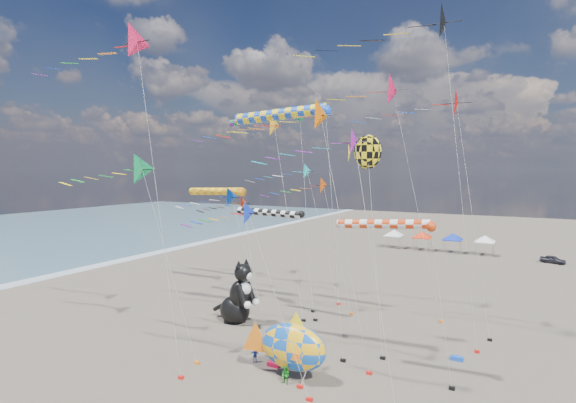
# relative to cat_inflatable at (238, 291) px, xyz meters

# --- Properties ---
(delta_kite_0) EXTENTS (11.44, 1.78, 14.78)m
(delta_kite_0) POSITION_rel_cat_inflatable_xyz_m (0.87, 9.41, 10.49)
(delta_kite_0) COLOR #19BAC5
(delta_kite_0) RESTS_ON ground
(delta_kite_1) EXTENTS (9.30, 1.86, 11.29)m
(delta_kite_1) POSITION_rel_cat_inflatable_xyz_m (-5.67, 6.33, 7.03)
(delta_kite_1) COLOR #FB3011
(delta_kite_1) RESTS_ON ground
(delta_kite_2) EXTENTS (10.08, 1.97, 12.56)m
(delta_kite_2) POSITION_rel_cat_inflatable_xyz_m (-0.88, -0.90, 8.27)
(delta_kite_2) COLOR #0542BA
(delta_kite_2) RESTS_ON ground
(delta_kite_3) EXTENTS (10.91, 2.36, 18.96)m
(delta_kite_3) POSITION_rel_cat_inflatable_xyz_m (10.44, -4.48, 14.52)
(delta_kite_3) COLOR orange
(delta_kite_3) RESTS_ON ground
(delta_kite_4) EXTENTS (9.06, 1.71, 16.51)m
(delta_kite_4) POSITION_rel_cat_inflatable_xyz_m (13.44, -9.20, 12.26)
(delta_kite_4) COLOR purple
(delta_kite_4) RESTS_ON ground
(delta_kite_5) EXTENTS (12.15, 2.44, 19.47)m
(delta_kite_5) POSITION_rel_cat_inflatable_xyz_m (1.56, 3.09, 14.98)
(delta_kite_5) COLOR #FFA71F
(delta_kite_5) RESTS_ON ground
(delta_kite_6) EXTENTS (16.56, 3.33, 23.35)m
(delta_kite_6) POSITION_rel_cat_inflatable_xyz_m (11.58, 8.77, 18.50)
(delta_kite_6) COLOR #DE1244
(delta_kite_6) RESTS_ON ground
(delta_kite_7) EXTENTS (10.02, 1.66, 11.96)m
(delta_kite_7) POSITION_rel_cat_inflatable_xyz_m (6.47, -9.60, 7.76)
(delta_kite_7) COLOR #1130CF
(delta_kite_7) RESTS_ON ground
(delta_kite_8) EXTENTS (14.50, 2.52, 23.82)m
(delta_kite_8) POSITION_rel_cat_inflatable_xyz_m (-2.16, -11.07, 19.28)
(delta_kite_8) COLOR #F0194C
(delta_kite_8) RESTS_ON ground
(delta_kite_9) EXTENTS (15.81, 3.08, 26.88)m
(delta_kite_9) POSITION_rel_cat_inflatable_xyz_m (15.65, 2.90, 22.13)
(delta_kite_9) COLOR black
(delta_kite_9) RESTS_ON ground
(delta_kite_10) EXTENTS (11.10, 2.71, 21.00)m
(delta_kite_10) POSITION_rel_cat_inflatable_xyz_m (17.84, 5.97, 16.43)
(delta_kite_10) COLOR #BF0A06
(delta_kite_10) RESTS_ON ground
(delta_kite_11) EXTENTS (11.91, 2.50, 15.33)m
(delta_kite_11) POSITION_rel_cat_inflatable_xyz_m (-1.68, -8.75, 10.84)
(delta_kite_11) COLOR #0F8B48
(delta_kite_11) RESTS_ON ground
(delta_kite_12) EXTENTS (9.32, 1.74, 13.40)m
(delta_kite_12) POSITION_rel_cat_inflatable_xyz_m (4.48, 6.95, 9.16)
(delta_kite_12) COLOR #CF4807
(delta_kite_12) RESTS_ON ground
(windsock_0) EXTENTS (8.72, 0.69, 10.21)m
(windsock_0) POSITION_rel_cat_inflatable_xyz_m (1.47, 3.68, 6.83)
(windsock_0) COLOR black
(windsock_0) RESTS_ON ground
(windsock_1) EXTENTS (9.09, 0.90, 18.61)m
(windsock_1) POSITION_rel_cat_inflatable_xyz_m (6.84, -3.41, 15.12)
(windsock_1) COLOR blue
(windsock_1) RESTS_ON ground
(windsock_2) EXTENTS (8.71, 0.87, 12.02)m
(windsock_2) POSITION_rel_cat_inflatable_xyz_m (-7.12, 6.89, 8.57)
(windsock_2) COLOR orange
(windsock_2) RESTS_ON ground
(windsock_3) EXTENTS (10.02, 0.81, 19.49)m
(windsock_3) POSITION_rel_cat_inflatable_xyz_m (-0.41, 5.93, 16.04)
(windsock_3) COLOR #178240
(windsock_3) RESTS_ON ground
(windsock_4) EXTENTS (7.94, 0.66, 10.69)m
(windsock_4) POSITION_rel_cat_inflatable_xyz_m (14.94, -4.10, 7.31)
(windsock_4) COLOR red
(windsock_4) RESTS_ON ground
(angelfish_kite) EXTENTS (3.74, 3.02, 16.68)m
(angelfish_kite) POSITION_rel_cat_inflatable_xyz_m (11.82, 0.33, 12.26)
(angelfish_kite) COLOR yellow
(angelfish_kite) RESTS_ON ground
(cat_inflatable) EXTENTS (4.70, 2.87, 5.94)m
(cat_inflatable) POSITION_rel_cat_inflatable_xyz_m (0.00, 0.00, 0.00)
(cat_inflatable) COLOR black
(cat_inflatable) RESTS_ON ground
(fish_inflatable) EXTENTS (6.43, 2.48, 4.62)m
(fish_inflatable) POSITION_rel_cat_inflatable_xyz_m (9.52, -7.46, -0.80)
(fish_inflatable) COLOR blue
(fish_inflatable) RESTS_ON ground
(person_adult) EXTENTS (0.72, 0.69, 1.65)m
(person_adult) POSITION_rel_cat_inflatable_xyz_m (7.56, -5.61, -2.15)
(person_adult) COLOR slate
(person_adult) RESTS_ON ground
(child_green) EXTENTS (0.64, 0.54, 1.18)m
(child_green) POSITION_rel_cat_inflatable_xyz_m (9.52, -8.41, -2.38)
(child_green) COLOR #19831F
(child_green) RESTS_ON ground
(child_blue) EXTENTS (0.68, 0.46, 1.08)m
(child_blue) POSITION_rel_cat_inflatable_xyz_m (5.96, -6.53, -2.43)
(child_blue) COLOR #213B99
(child_blue) RESTS_ON ground
(kite_bag_0) EXTENTS (0.90, 0.44, 0.30)m
(kite_bag_0) POSITION_rel_cat_inflatable_xyz_m (7.47, -5.71, -2.82)
(kite_bag_0) COLOR black
(kite_bag_0) RESTS_ON ground
(kite_bag_1) EXTENTS (0.90, 0.44, 0.30)m
(kite_bag_1) POSITION_rel_cat_inflatable_xyz_m (7.51, -6.47, -2.82)
(kite_bag_1) COLOR red
(kite_bag_1) RESTS_ON ground
(kite_bag_3) EXTENTS (0.90, 0.44, 0.30)m
(kite_bag_3) POSITION_rel_cat_inflatable_xyz_m (18.88, 0.75, -2.82)
(kite_bag_3) COLOR blue
(kite_bag_3) RESTS_ON ground
(tent_row) EXTENTS (19.20, 4.20, 3.80)m
(tent_row) POSITION_rel_cat_inflatable_xyz_m (9.68, 45.94, 0.18)
(tent_row) COLOR white
(tent_row) RESTS_ON ground
(parked_car) EXTENTS (3.68, 2.49, 1.16)m
(parked_car) POSITION_rel_cat_inflatable_xyz_m (26.76, 43.94, -2.39)
(parked_car) COLOR #26262D
(parked_car) RESTS_ON ground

